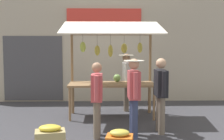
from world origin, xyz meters
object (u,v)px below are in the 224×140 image
object	(u,v)px
shopper_in_striped_shirt	(97,95)
vendor_with_sunhat	(126,77)
market_stall	(112,58)
shopper_with_shopping_bag	(161,90)
shopper_with_ponytail	(134,91)
produce_crate_side	(50,137)

from	to	relation	value
shopper_in_striped_shirt	vendor_with_sunhat	bearing A→B (deg)	-16.99
market_stall	shopper_with_shopping_bag	xyz separation A→B (m)	(-1.00, 1.43, -0.63)
shopper_with_ponytail	shopper_with_shopping_bag	xyz separation A→B (m)	(-0.60, -0.26, -0.02)
vendor_with_sunhat	shopper_with_ponytail	size ratio (longest dim) A/B	1.01
shopper_with_ponytail	produce_crate_side	size ratio (longest dim) A/B	2.65
shopper_with_ponytail	shopper_in_striped_shirt	size ratio (longest dim) A/B	1.05
produce_crate_side	shopper_in_striped_shirt	bearing A→B (deg)	-147.33
shopper_in_striped_shirt	produce_crate_side	world-z (taller)	shopper_in_striped_shirt
shopper_in_striped_shirt	produce_crate_side	bearing A→B (deg)	123.70
market_stall	vendor_with_sunhat	xyz separation A→B (m)	(-0.44, -0.71, -0.59)
shopper_with_ponytail	vendor_with_sunhat	bearing A→B (deg)	-1.74
vendor_with_sunhat	shopper_with_shopping_bag	distance (m)	2.21
shopper_with_shopping_bag	produce_crate_side	size ratio (longest dim) A/B	2.65
market_stall	produce_crate_side	distance (m)	2.87
market_stall	shopper_in_striped_shirt	xyz separation A→B (m)	(0.34, 1.69, -0.67)
market_stall	shopper_with_ponytail	size ratio (longest dim) A/B	1.57
shopper_with_shopping_bag	produce_crate_side	distance (m)	2.45
market_stall	shopper_in_striped_shirt	size ratio (longest dim) A/B	1.64
market_stall	vendor_with_sunhat	distance (m)	1.02
shopper_with_ponytail	shopper_with_shopping_bag	size ratio (longest dim) A/B	1.00
vendor_with_sunhat	shopper_in_striped_shirt	size ratio (longest dim) A/B	1.06
shopper_in_striped_shirt	shopper_with_shopping_bag	distance (m)	1.37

